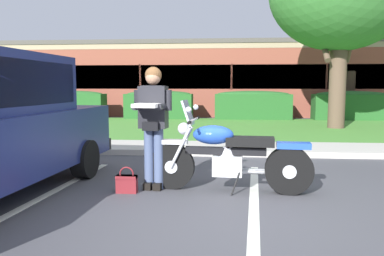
{
  "coord_description": "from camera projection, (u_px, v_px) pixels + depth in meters",
  "views": [
    {
      "loc": [
        -0.06,
        -4.37,
        1.44
      ],
      "look_at": [
        -0.52,
        1.0,
        0.85
      ],
      "focal_mm": 35.82,
      "sensor_mm": 36.0,
      "label": 1
    }
  ],
  "objects": [
    {
      "name": "hedge_center_right",
      "position": [
        253.0,
        105.0,
        16.1
      ],
      "size": [
        3.17,
        0.9,
        1.24
      ],
      "color": "#235623",
      "rests_on": "ground"
    },
    {
      "name": "handbag",
      "position": [
        127.0,
        182.0,
        5.18
      ],
      "size": [
        0.28,
        0.13,
        0.36
      ],
      "color": "maroon",
      "rests_on": "ground"
    },
    {
      "name": "motorcycle",
      "position": [
        235.0,
        156.0,
        5.21
      ],
      "size": [
        2.24,
        0.82,
        1.26
      ],
      "color": "black",
      "rests_on": "ground"
    },
    {
      "name": "grass_lawn",
      "position": [
        226.0,
        128.0,
        12.95
      ],
      "size": [
        60.0,
        6.97,
        0.06
      ],
      "primitive_type": "cube",
      "color": "#478433",
      "rests_on": "ground"
    },
    {
      "name": "concrete_walk",
      "position": [
        227.0,
        148.0,
        8.75
      ],
      "size": [
        60.0,
        1.5,
        0.08
      ],
      "primitive_type": "cube",
      "color": "#B7B2A8",
      "rests_on": "ground"
    },
    {
      "name": "stall_stripe_1",
      "position": [
        254.0,
        205.0,
        4.65
      ],
      "size": [
        0.46,
        4.4,
        0.01
      ],
      "primitive_type": "cube",
      "rotation": [
        0.0,
        0.0,
        -0.08
      ],
      "color": "silver",
      "rests_on": "ground"
    },
    {
      "name": "curb_strip",
      "position": [
        227.0,
        153.0,
        7.91
      ],
      "size": [
        60.0,
        0.2,
        0.12
      ],
      "primitive_type": "cube",
      "color": "#B7B2A8",
      "rests_on": "ground"
    },
    {
      "name": "hedge_right",
      "position": [
        351.0,
        105.0,
        15.76
      ],
      "size": [
        3.03,
        0.9,
        1.24
      ],
      "color": "#235623",
      "rests_on": "ground"
    },
    {
      "name": "brick_building",
      "position": [
        230.0,
        80.0,
        21.61
      ],
      "size": [
        25.07,
        8.68,
        3.58
      ],
      "color": "brown",
      "rests_on": "ground"
    },
    {
      "name": "hedge_center_left",
      "position": [
        159.0,
        104.0,
        16.44
      ],
      "size": [
        2.89,
        0.9,
        1.24
      ],
      "color": "#235623",
      "rests_on": "ground"
    },
    {
      "name": "stall_stripe_0",
      "position": [
        38.0,
        199.0,
        4.88
      ],
      "size": [
        0.46,
        4.4,
        0.01
      ],
      "primitive_type": "cube",
      "rotation": [
        0.0,
        0.0,
        -0.08
      ],
      "color": "silver",
      "rests_on": "ground"
    },
    {
      "name": "rider_person",
      "position": [
        153.0,
        118.0,
        5.28
      ],
      "size": [
        0.53,
        0.6,
        1.7
      ],
      "color": "black",
      "rests_on": "ground"
    },
    {
      "name": "hedge_left",
      "position": [
        69.0,
        104.0,
        16.77
      ],
      "size": [
        3.18,
        0.9,
        1.24
      ],
      "color": "#235623",
      "rests_on": "ground"
    },
    {
      "name": "ground_plane",
      "position": [
        229.0,
        210.0,
        4.48
      ],
      "size": [
        140.0,
        140.0,
        0.0
      ],
      "primitive_type": "plane",
      "color": "#424247"
    }
  ]
}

